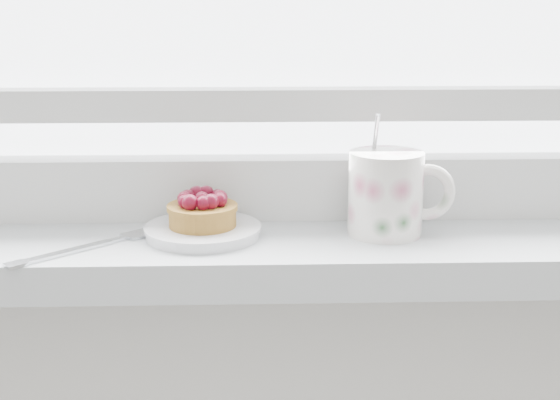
{
  "coord_description": "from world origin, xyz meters",
  "views": [
    {
      "loc": [
        -0.0,
        1.1,
        1.19
      ],
      "look_at": [
        0.02,
        1.88,
        0.98
      ],
      "focal_mm": 50.0,
      "sensor_mm": 36.0,
      "label": 1
    }
  ],
  "objects_px": {
    "floral_mug": "(388,192)",
    "fork": "(96,245)",
    "raspberry_tart": "(202,210)",
    "saucer": "(203,231)"
  },
  "relations": [
    {
      "from": "floral_mug",
      "to": "fork",
      "type": "xyz_separation_m",
      "value": [
        -0.3,
        -0.03,
        -0.04
      ]
    },
    {
      "from": "floral_mug",
      "to": "fork",
      "type": "relative_size",
      "value": 0.82
    },
    {
      "from": "saucer",
      "to": "floral_mug",
      "type": "xyz_separation_m",
      "value": [
        0.2,
        0.0,
        0.04
      ]
    },
    {
      "from": "raspberry_tart",
      "to": "fork",
      "type": "relative_size",
      "value": 0.47
    },
    {
      "from": "raspberry_tart",
      "to": "floral_mug",
      "type": "height_order",
      "value": "floral_mug"
    },
    {
      "from": "raspberry_tart",
      "to": "saucer",
      "type": "bearing_deg",
      "value": -104.61
    },
    {
      "from": "raspberry_tart",
      "to": "fork",
      "type": "bearing_deg",
      "value": -164.35
    },
    {
      "from": "saucer",
      "to": "raspberry_tart",
      "type": "height_order",
      "value": "raspberry_tart"
    },
    {
      "from": "raspberry_tart",
      "to": "fork",
      "type": "xyz_separation_m",
      "value": [
        -0.11,
        -0.03,
        -0.03
      ]
    },
    {
      "from": "raspberry_tart",
      "to": "floral_mug",
      "type": "distance_m",
      "value": 0.2
    }
  ]
}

